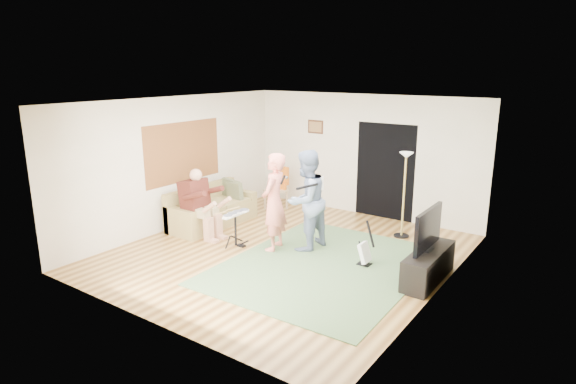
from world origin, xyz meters
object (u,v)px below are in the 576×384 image
object	(u,v)px
singer	(274,202)
television	(428,229)
torchiere_lamp	(405,180)
guitarist	(306,200)
drum_kit	(236,231)
dining_chair	(277,194)
tv_cabinet	(428,266)
sofa	(210,212)
guitar_spare	(365,253)

from	to	relation	value
singer	television	distance (m)	2.75
torchiere_lamp	guitarist	bearing A→B (deg)	-126.32
drum_kit	dining_chair	xyz separation A→B (m)	(-0.79, 2.39, 0.07)
dining_chair	tv_cabinet	size ratio (longest dim) A/B	0.72
torchiere_lamp	television	distance (m)	2.04
television	singer	bearing A→B (deg)	-173.75
television	sofa	bearing A→B (deg)	178.86
drum_kit	dining_chair	size ratio (longest dim) A/B	0.66
guitar_spare	dining_chair	size ratio (longest dim) A/B	0.80
sofa	tv_cabinet	xyz separation A→B (m)	(4.79, -0.09, -0.02)
sofa	guitar_spare	world-z (taller)	sofa
sofa	torchiere_lamp	size ratio (longest dim) A/B	1.19
drum_kit	singer	bearing A→B (deg)	19.71
torchiere_lamp	dining_chair	xyz separation A→B (m)	(-3.16, 0.13, -0.80)
singer	tv_cabinet	size ratio (longest dim) A/B	1.28
sofa	guitar_spare	bearing A→B (deg)	-1.92
television	dining_chair	bearing A→B (deg)	156.61
drum_kit	dining_chair	distance (m)	2.52
guitarist	guitar_spare	distance (m)	1.43
singer	guitarist	xyz separation A→B (m)	(0.46, 0.36, 0.02)
singer	tv_cabinet	world-z (taller)	singer
guitar_spare	tv_cabinet	xyz separation A→B (m)	(1.08, 0.03, 0.02)
sofa	guitar_spare	size ratio (longest dim) A/B	2.49
torchiere_lamp	sofa	bearing A→B (deg)	-156.32
dining_chair	singer	bearing A→B (deg)	-46.59
guitar_spare	tv_cabinet	world-z (taller)	guitar_spare
drum_kit	torchiere_lamp	size ratio (longest dim) A/B	0.39
television	torchiere_lamp	bearing A→B (deg)	122.28
torchiere_lamp	tv_cabinet	bearing A→B (deg)	-56.53
sofa	television	size ratio (longest dim) A/B	1.93
singer	television	bearing A→B (deg)	81.34
singer	guitar_spare	world-z (taller)	singer
guitar_spare	television	size ratio (longest dim) A/B	0.78
drum_kit	torchiere_lamp	xyz separation A→B (m)	(2.38, 2.26, 0.87)
sofa	dining_chair	distance (m)	1.81
singer	dining_chair	xyz separation A→B (m)	(-1.50, 2.13, -0.54)
drum_kit	torchiere_lamp	world-z (taller)	torchiere_lamp
singer	guitarist	distance (m)	0.58
tv_cabinet	dining_chair	bearing A→B (deg)	156.86
tv_cabinet	television	bearing A→B (deg)	-180.00
guitarist	dining_chair	size ratio (longest dim) A/B	1.83
dining_chair	television	bearing A→B (deg)	-15.15
guitar_spare	torchiere_lamp	world-z (taller)	torchiere_lamp
guitar_spare	dining_chair	xyz separation A→B (m)	(-3.21, 1.86, 0.13)
television	drum_kit	bearing A→B (deg)	-170.85
guitarist	guitar_spare	bearing A→B (deg)	91.67
sofa	television	bearing A→B (deg)	-1.14
drum_kit	guitar_spare	distance (m)	2.48
guitarist	guitar_spare	size ratio (longest dim) A/B	2.29
dining_chair	tv_cabinet	xyz separation A→B (m)	(4.29, -1.83, -0.11)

